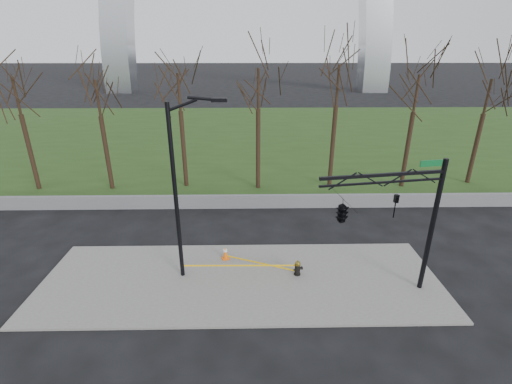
{
  "coord_description": "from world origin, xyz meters",
  "views": [
    {
      "loc": [
        0.45,
        -13.52,
        9.9
      ],
      "look_at": [
        0.72,
        2.0,
        3.57
      ],
      "focal_mm": 24.89,
      "sensor_mm": 36.0,
      "label": 1
    }
  ],
  "objects_px": {
    "traffic_cone": "(225,253)",
    "traffic_signal_mast": "(361,209)",
    "fire_hydrant": "(298,268)",
    "street_light": "(180,182)"
  },
  "relations": [
    {
      "from": "fire_hydrant",
      "to": "traffic_cone",
      "type": "relative_size",
      "value": 1.13
    },
    {
      "from": "fire_hydrant",
      "to": "traffic_signal_mast",
      "type": "xyz_separation_m",
      "value": [
        2.08,
        -1.52,
        3.7
      ]
    },
    {
      "from": "traffic_cone",
      "to": "traffic_signal_mast",
      "type": "height_order",
      "value": "traffic_signal_mast"
    },
    {
      "from": "fire_hydrant",
      "to": "street_light",
      "type": "height_order",
      "value": "street_light"
    },
    {
      "from": "traffic_cone",
      "to": "traffic_signal_mast",
      "type": "bearing_deg",
      "value": -27.86
    },
    {
      "from": "street_light",
      "to": "traffic_signal_mast",
      "type": "distance_m",
      "value": 7.39
    },
    {
      "from": "fire_hydrant",
      "to": "street_light",
      "type": "bearing_deg",
      "value": 165.15
    },
    {
      "from": "fire_hydrant",
      "to": "street_light",
      "type": "distance_m",
      "value": 6.65
    },
    {
      "from": "fire_hydrant",
      "to": "traffic_cone",
      "type": "xyz_separation_m",
      "value": [
        -3.44,
        1.39,
        -0.01
      ]
    },
    {
      "from": "fire_hydrant",
      "to": "traffic_signal_mast",
      "type": "relative_size",
      "value": 0.13
    }
  ]
}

